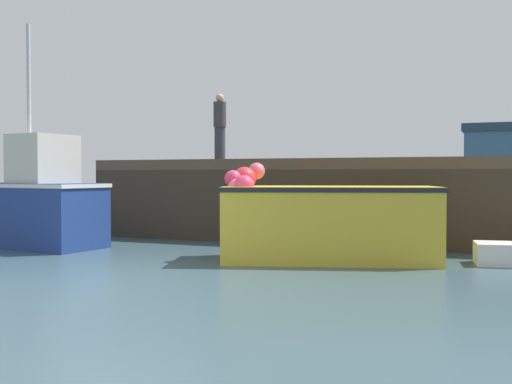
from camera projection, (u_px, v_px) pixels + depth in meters
The scene contains 5 objects.
ground at pixel (112, 283), 9.37m from camera, with size 120.00×160.00×0.10m.
pier at pixel (354, 173), 16.17m from camera, with size 12.22×7.00×1.96m.
fishing_boat_near_left at pixel (32, 205), 13.60m from camera, with size 3.62×1.82×4.91m.
fishing_boat_near_right at pixel (327, 221), 11.34m from camera, with size 4.24×2.72×1.83m.
dockworker at pixel (220, 127), 16.49m from camera, with size 0.34×0.34×1.80m.
Camera 1 is at (5.62, -7.76, 1.61)m, focal length 43.25 mm.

